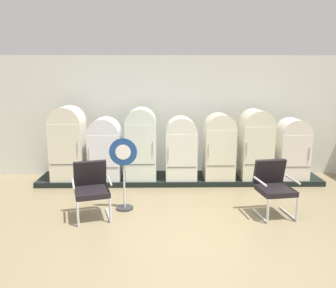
# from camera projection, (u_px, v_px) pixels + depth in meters

# --- Properties ---
(ground) EXTENTS (12.00, 10.00, 0.05)m
(ground) POSITION_uv_depth(u_px,v_px,m) (190.00, 246.00, 5.05)
(ground) COLOR #887755
(back_wall) EXTENTS (11.76, 0.12, 2.87)m
(back_wall) POSITION_uv_depth(u_px,v_px,m) (179.00, 116.00, 8.34)
(back_wall) COLOR silver
(back_wall) RESTS_ON ground
(display_plinth) EXTENTS (6.41, 0.95, 0.12)m
(display_plinth) POSITION_uv_depth(u_px,v_px,m) (180.00, 179.00, 8.00)
(display_plinth) COLOR black
(display_plinth) RESTS_ON ground
(refrigerator_0) EXTENTS (0.71, 0.67, 1.64)m
(refrigerator_0) POSITION_uv_depth(u_px,v_px,m) (68.00, 141.00, 7.66)
(refrigerator_0) COLOR silver
(refrigerator_0) RESTS_ON display_plinth
(refrigerator_1) EXTENTS (0.69, 0.64, 1.38)m
(refrigerator_1) POSITION_uv_depth(u_px,v_px,m) (105.00, 147.00, 7.69)
(refrigerator_1) COLOR white
(refrigerator_1) RESTS_ON display_plinth
(refrigerator_2) EXTENTS (0.67, 0.71, 1.59)m
(refrigerator_2) POSITION_uv_depth(u_px,v_px,m) (141.00, 141.00, 7.71)
(refrigerator_2) COLOR silver
(refrigerator_2) RESTS_ON display_plinth
(refrigerator_3) EXTENTS (0.69, 0.63, 1.40)m
(refrigerator_3) POSITION_uv_depth(u_px,v_px,m) (181.00, 146.00, 7.71)
(refrigerator_3) COLOR silver
(refrigerator_3) RESTS_ON display_plinth
(refrigerator_4) EXTENTS (0.66, 0.63, 1.47)m
(refrigerator_4) POSITION_uv_depth(u_px,v_px,m) (219.00, 145.00, 7.71)
(refrigerator_4) COLOR beige
(refrigerator_4) RESTS_ON display_plinth
(refrigerator_5) EXTENTS (0.68, 0.72, 1.55)m
(refrigerator_5) POSITION_uv_depth(u_px,v_px,m) (256.00, 142.00, 7.76)
(refrigerator_5) COLOR beige
(refrigerator_5) RESTS_ON display_plinth
(refrigerator_6) EXTENTS (0.65, 0.63, 1.36)m
(refrigerator_6) POSITION_uv_depth(u_px,v_px,m) (292.00, 147.00, 7.75)
(refrigerator_6) COLOR silver
(refrigerator_6) RESTS_ON display_plinth
(armchair_left) EXTENTS (0.75, 0.79, 0.96)m
(armchair_left) POSITION_uv_depth(u_px,v_px,m) (91.00, 186.00, 5.93)
(armchair_left) COLOR silver
(armchair_left) RESTS_ON ground
(armchair_right) EXTENTS (0.70, 0.73, 0.96)m
(armchair_right) POSITION_uv_depth(u_px,v_px,m) (274.00, 185.00, 6.03)
(armchair_right) COLOR silver
(armchair_right) RESTS_ON ground
(sign_stand) EXTENTS (0.50, 0.32, 1.33)m
(sign_stand) POSITION_uv_depth(u_px,v_px,m) (124.00, 174.00, 6.22)
(sign_stand) COLOR #2D2D30
(sign_stand) RESTS_ON ground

